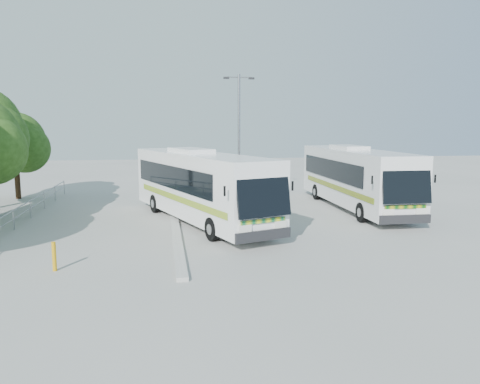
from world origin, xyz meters
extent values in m
plane|color=#A6A6A1|center=(0.00, 0.00, 0.00)|extent=(100.00, 100.00, 0.00)
cube|color=#B2B2AD|center=(-2.30, 2.00, 0.07)|extent=(0.40, 16.00, 0.15)
cylinder|color=gray|center=(-10.00, 4.00, 0.95)|extent=(0.06, 22.00, 0.06)
cylinder|color=gray|center=(-10.00, 4.00, 0.55)|extent=(0.06, 22.00, 0.06)
cylinder|color=gray|center=(-10.00, 14.00, 0.50)|extent=(0.06, 0.06, 1.00)
cylinder|color=#382314|center=(-12.70, 13.30, 1.39)|extent=(0.36, 0.36, 2.77)
sphere|color=#203C10|center=(-12.70, 13.30, 3.91)|extent=(4.03, 4.03, 4.03)
sphere|color=#203C10|center=(-11.94, 12.80, 3.46)|extent=(3.28, 3.28, 3.28)
sphere|color=#203C10|center=(-13.33, 13.93, 4.41)|extent=(3.02, 3.02, 3.02)
cube|color=white|center=(-1.00, 3.54, 1.97)|extent=(6.69, 12.79, 3.21)
cube|color=black|center=(1.12, -2.45, 2.37)|extent=(2.44, 1.26, 2.04)
cube|color=black|center=(-2.47, 3.69, 2.37)|extent=(3.42, 9.55, 1.16)
cube|color=black|center=(0.05, 4.58, 2.37)|extent=(3.42, 9.55, 1.16)
cube|color=#0D5D32|center=(-2.16, 2.79, 1.37)|extent=(3.68, 10.34, 0.29)
cylinder|color=black|center=(-0.75, -0.73, 0.53)|extent=(0.65, 1.10, 1.05)
cylinder|color=black|center=(1.49, 0.06, 0.53)|extent=(0.65, 1.10, 1.05)
cylinder|color=black|center=(-3.31, 6.51, 0.53)|extent=(0.65, 1.10, 1.05)
cylinder|color=black|center=(-1.07, 7.31, 0.53)|extent=(0.65, 1.10, 1.05)
cube|color=silver|center=(8.59, 5.99, 1.96)|extent=(2.82, 12.61, 3.20)
cube|color=black|center=(8.48, -0.33, 2.36)|extent=(2.42, 0.52, 2.03)
cube|color=black|center=(7.27, 6.64, 2.36)|extent=(0.22, 10.06, 1.15)
cube|color=black|center=(9.93, 6.60, 2.36)|extent=(0.22, 10.06, 1.15)
cube|color=#0A4C11|center=(7.25, 5.70, 1.36)|extent=(0.21, 10.89, 0.29)
cylinder|color=black|center=(7.34, 1.92, 0.52)|extent=(0.33, 1.05, 1.05)
cylinder|color=black|center=(9.70, 1.88, 0.52)|extent=(0.33, 1.05, 1.05)
cylinder|color=black|center=(7.46, 9.57, 0.52)|extent=(0.33, 1.05, 1.05)
cylinder|color=black|center=(9.83, 9.53, 0.52)|extent=(0.33, 1.05, 1.05)
cylinder|color=gray|center=(2.17, 10.01, 4.15)|extent=(0.17, 0.17, 8.30)
cylinder|color=gray|center=(2.17, 10.01, 8.09)|extent=(1.66, 0.12, 0.08)
cube|color=black|center=(1.34, 10.00, 8.04)|extent=(0.37, 0.19, 0.12)
cube|color=black|center=(3.00, 10.03, 8.04)|extent=(0.37, 0.19, 0.12)
cylinder|color=#C78E0B|center=(-6.62, -4.07, 0.51)|extent=(0.17, 0.17, 1.03)
camera|label=1|loc=(-2.85, -20.59, 5.01)|focal=35.00mm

